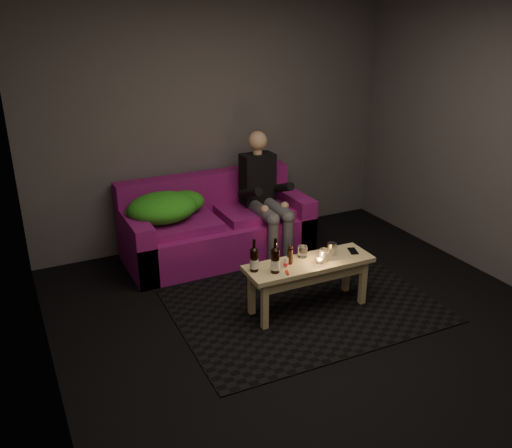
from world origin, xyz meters
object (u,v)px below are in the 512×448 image
Objects in this scene: person at (264,193)px; coffee_table at (309,270)px; beer_bottle_a at (254,259)px; sofa at (216,228)px; beer_bottle_b at (275,260)px; steel_cup at (332,249)px.

person is 1.13× the size of coffee_table.
beer_bottle_a is (-0.49, 0.05, 0.18)m from coffee_table.
sofa is 1.46m from beer_bottle_b.
coffee_table is 10.36× the size of steel_cup.
sofa reaches higher than beer_bottle_b.
steel_cup reaches higher than coffee_table.
steel_cup is at bearing -88.40° from person.
sofa is at bearing 101.19° from coffee_table.
sofa is 1.50× the size of person.
sofa is at bearing 162.43° from person.
beer_bottle_a is 0.17m from beer_bottle_b.
person reaches higher than sofa.
beer_bottle_a is 0.94× the size of beer_bottle_b.
beer_bottle_b is (-0.35, -0.04, 0.19)m from coffee_table.
beer_bottle_b reaches higher than coffee_table.
sofa reaches higher than steel_cup.
beer_bottle_b is at bearing -172.56° from steel_cup.
coffee_table is at bearing -172.31° from steel_cup.
beer_bottle_a is at bearing 178.53° from steel_cup.
beer_bottle_b is at bearing -113.47° from person.
person is 1.29m from coffee_table.
beer_bottle_b is (-0.07, -1.44, 0.27)m from sofa.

